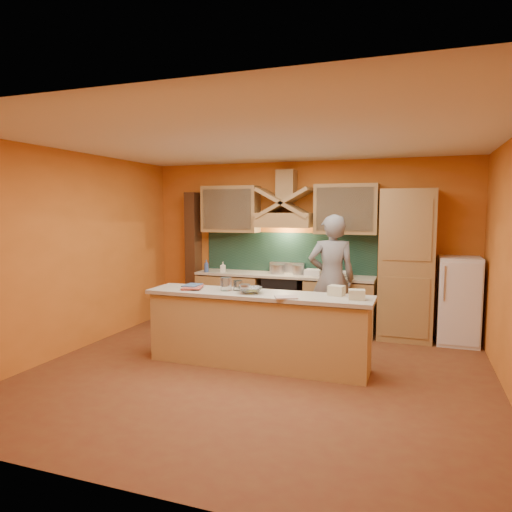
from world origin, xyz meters
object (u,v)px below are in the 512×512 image
(person, at_px, (332,279))
(fridge, at_px, (459,301))
(kitchen_scale, at_px, (245,290))
(mixing_bowl, at_px, (250,290))
(stove, at_px, (283,302))

(person, bearing_deg, fridge, -179.97)
(fridge, height_order, kitchen_scale, fridge)
(fridge, height_order, mixing_bowl, fridge)
(fridge, xyz_separation_m, mixing_bowl, (-2.58, -1.95, 0.33))
(stove, height_order, person, person)
(person, relative_size, mixing_bowl, 6.29)
(mixing_bowl, bearing_deg, stove, 93.61)
(stove, relative_size, person, 0.47)
(fridge, relative_size, kitchen_scale, 11.62)
(person, bearing_deg, mixing_bowl, 45.02)
(fridge, bearing_deg, mixing_bowl, -142.83)
(person, bearing_deg, stove, -46.86)
(stove, distance_m, fridge, 2.71)
(fridge, bearing_deg, kitchen_scale, -142.97)
(mixing_bowl, bearing_deg, kitchen_scale, -149.23)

